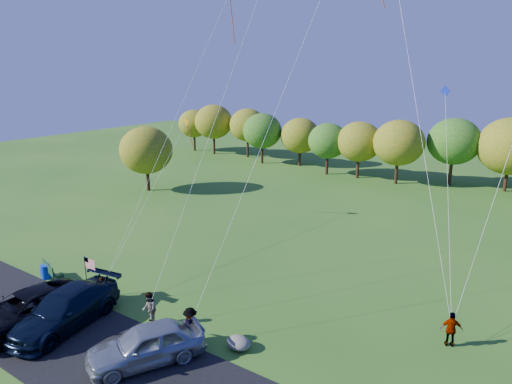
% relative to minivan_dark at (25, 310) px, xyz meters
% --- Properties ---
extents(ground, '(140.00, 140.00, 0.00)m').
position_rel_minivan_dark_xyz_m(ground, '(6.76, 4.45, -0.93)').
color(ground, '#295F1B').
rests_on(ground, ground).
extents(asphalt_lane, '(44.00, 6.00, 0.06)m').
position_rel_minivan_dark_xyz_m(asphalt_lane, '(6.76, 0.45, -0.90)').
color(asphalt_lane, black).
rests_on(asphalt_lane, ground).
extents(treeline, '(77.31, 28.13, 8.64)m').
position_rel_minivan_dark_xyz_m(treeline, '(6.77, 41.12, 4.08)').
color(treeline, '#341E13').
rests_on(treeline, ground).
extents(minivan_dark, '(3.13, 6.38, 1.74)m').
position_rel_minivan_dark_xyz_m(minivan_dark, '(0.00, 0.00, 0.00)').
color(minivan_dark, black).
rests_on(minivan_dark, asphalt_lane).
extents(minivan_navy, '(3.56, 6.64, 1.83)m').
position_rel_minivan_dark_xyz_m(minivan_navy, '(1.68, 1.12, 0.04)').
color(minivan_navy, black).
rests_on(minivan_navy, asphalt_lane).
extents(minivan_silver, '(4.33, 5.59, 1.78)m').
position_rel_minivan_dark_xyz_m(minivan_silver, '(7.40, 1.37, 0.02)').
color(minivan_silver, '#A5ADB0').
rests_on(minivan_silver, asphalt_lane).
extents(flyer_a, '(0.70, 0.62, 1.61)m').
position_rel_minivan_dark_xyz_m(flyer_a, '(1.36, 3.65, -0.13)').
color(flyer_a, '#4C4C59').
rests_on(flyer_a, ground).
extents(flyer_b, '(1.11, 1.10, 1.81)m').
position_rel_minivan_dark_xyz_m(flyer_b, '(5.13, 3.65, -0.02)').
color(flyer_b, '#4C4C59').
rests_on(flyer_b, ground).
extents(flyer_c, '(1.36, 1.24, 1.84)m').
position_rel_minivan_dark_xyz_m(flyer_c, '(7.96, 3.65, -0.01)').
color(flyer_c, '#4C4C59').
rests_on(flyer_c, ground).
extents(flyer_d, '(1.11, 0.80, 1.75)m').
position_rel_minivan_dark_xyz_m(flyer_d, '(18.33, 10.42, -0.06)').
color(flyer_d, '#4C4C59').
rests_on(flyer_d, ground).
extents(park_bench, '(1.97, 0.83, 1.11)m').
position_rel_minivan_dark_xyz_m(park_bench, '(-3.99, 3.81, -0.34)').
color(park_bench, '#163D1D').
rests_on(park_bench, ground).
extents(trash_barrel, '(0.59, 0.59, 0.89)m').
position_rel_minivan_dark_xyz_m(trash_barrel, '(-4.35, 3.75, -0.49)').
color(trash_barrel, '#0E38DB').
rests_on(trash_barrel, ground).
extents(flag_assembly, '(0.93, 0.60, 2.51)m').
position_rel_minivan_dark_xyz_m(flag_assembly, '(0.14, 3.75, 0.95)').
color(flag_assembly, black).
rests_on(flag_assembly, ground).
extents(boulder_near, '(1.22, 0.95, 0.61)m').
position_rel_minivan_dark_xyz_m(boulder_near, '(10.13, 4.55, -0.63)').
color(boulder_near, gray).
rests_on(boulder_near, ground).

